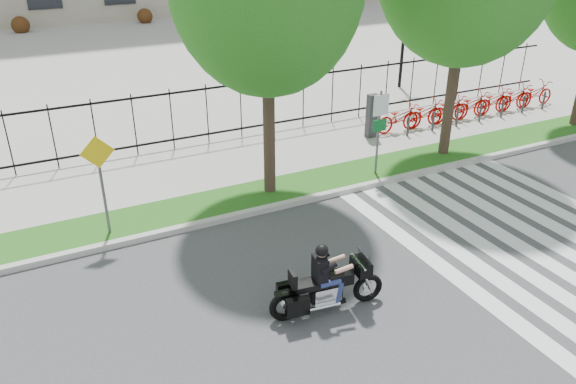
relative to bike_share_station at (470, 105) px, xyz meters
name	(u,v)px	position (x,y,z in m)	size (l,w,h in m)	color
ground	(358,293)	(-9.62, -7.20, -0.65)	(120.00, 120.00, 0.00)	#3E3E41
curb	(274,207)	(-9.62, -3.10, -0.58)	(60.00, 0.20, 0.15)	#B0AEA5
grass_verge	(261,194)	(-9.62, -2.25, -0.58)	(60.00, 1.50, 0.15)	#205A16
sidewalk	(228,163)	(-9.62, 0.25, -0.58)	(60.00, 3.50, 0.15)	#A8A59D
plaza	(115,53)	(-9.62, 17.80, -0.60)	(80.00, 34.00, 0.10)	#A8A59D
crosswalk_stripes	(525,239)	(-4.79, -7.20, -0.64)	(5.70, 8.00, 0.01)	silver
iron_fence	(207,114)	(-9.62, 2.00, 0.50)	(30.00, 0.06, 2.00)	black
lamp_post_right	(406,15)	(0.38, 4.80, 2.56)	(1.06, 0.70, 4.25)	black
bike_share_station	(470,105)	(0.00, 0.00, 0.00)	(8.92, 0.87, 1.50)	#2D2D33
sign_pole_regulatory	(380,122)	(-6.02, -2.62, 1.09)	(0.50, 0.09, 2.50)	#59595B
sign_pole_warning	(100,172)	(-13.78, -2.62, 1.09)	(0.78, 0.09, 2.49)	#59595B
motorcycle_rider	(327,284)	(-10.49, -7.39, -0.03)	(2.40, 0.83, 1.85)	black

